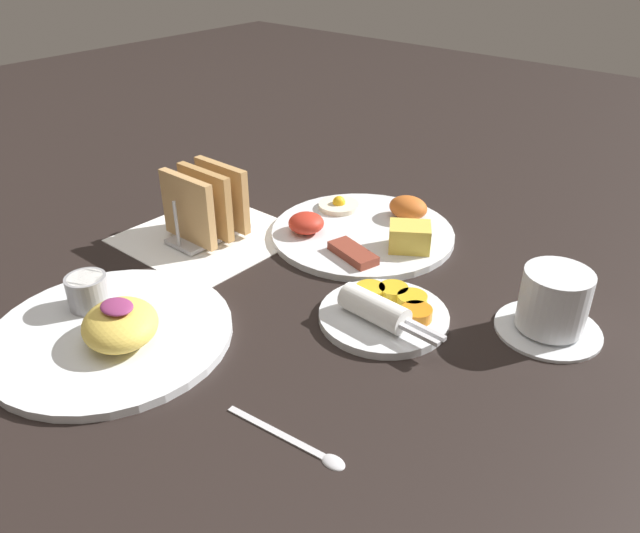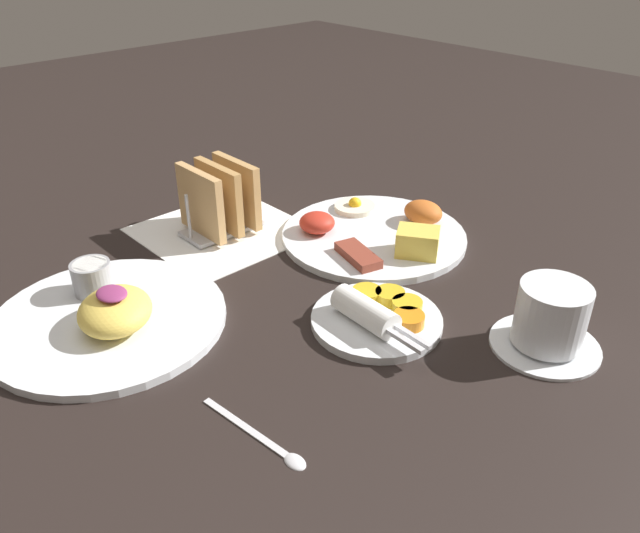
% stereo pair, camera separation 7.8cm
% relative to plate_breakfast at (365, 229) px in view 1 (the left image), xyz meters
% --- Properties ---
extents(ground_plane, '(3.00, 3.00, 0.00)m').
position_rel_plate_breakfast_xyz_m(ground_plane, '(-0.03, -0.21, -0.01)').
color(ground_plane, black).
extents(napkin_flat, '(0.22, 0.22, 0.00)m').
position_rel_plate_breakfast_xyz_m(napkin_flat, '(-0.17, -0.15, -0.01)').
color(napkin_flat, white).
rests_on(napkin_flat, ground_plane).
extents(plate_breakfast, '(0.27, 0.27, 0.05)m').
position_rel_plate_breakfast_xyz_m(plate_breakfast, '(0.00, 0.00, 0.00)').
color(plate_breakfast, white).
rests_on(plate_breakfast, ground_plane).
extents(plate_condiments, '(0.17, 0.15, 0.04)m').
position_rel_plate_breakfast_xyz_m(plate_condiments, '(0.15, -0.16, 0.00)').
color(plate_condiments, white).
rests_on(plate_condiments, ground_plane).
extents(plate_foreground, '(0.27, 0.27, 0.06)m').
position_rel_plate_breakfast_xyz_m(plate_foreground, '(-0.07, -0.39, 0.00)').
color(plate_foreground, white).
rests_on(plate_foreground, ground_plane).
extents(toast_rack, '(0.10, 0.12, 0.10)m').
position_rel_plate_breakfast_xyz_m(toast_rack, '(-0.17, -0.15, 0.04)').
color(toast_rack, '#B7B7BC').
rests_on(toast_rack, ground_plane).
extents(coffee_cup, '(0.12, 0.12, 0.08)m').
position_rel_plate_breakfast_xyz_m(coffee_cup, '(0.30, -0.05, 0.02)').
color(coffee_cup, white).
rests_on(coffee_cup, ground_plane).
extents(teaspoon, '(0.13, 0.02, 0.01)m').
position_rel_plate_breakfast_xyz_m(teaspoon, '(0.21, -0.37, -0.01)').
color(teaspoon, silver).
rests_on(teaspoon, ground_plane).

